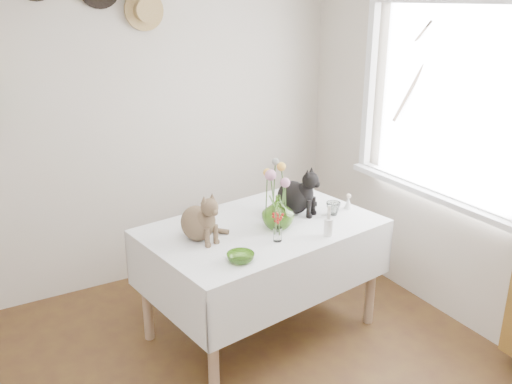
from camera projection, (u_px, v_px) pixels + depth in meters
room at (237, 250)px, 2.02m from camera, size 4.08×4.58×2.58m
window at (444, 117)px, 3.54m from camera, size 0.12×1.52×1.32m
dining_table at (262, 252)px, 3.50m from camera, size 1.57×1.13×0.78m
tabby_cat at (197, 214)px, 3.19m from camera, size 0.28×0.31×0.31m
black_cat at (294, 189)px, 3.58m from camera, size 0.33×0.35×0.33m
flower_vase at (278, 212)px, 3.36m from camera, size 0.27×0.27×0.21m
green_bowl at (241, 257)px, 2.96m from camera, size 0.18×0.18×0.05m
drinking_glass at (333, 208)px, 3.58m from camera, size 0.12×0.12×0.09m
candlestick at (328, 226)px, 3.26m from camera, size 0.05×0.05×0.19m
berry_jar at (278, 226)px, 3.18m from camera, size 0.05×0.05×0.21m
porcelain_figurine at (348, 202)px, 3.69m from camera, size 0.06×0.06×0.11m
flower_bouquet at (277, 175)px, 3.29m from camera, size 0.17×0.12×0.39m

